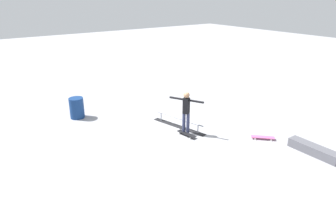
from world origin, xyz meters
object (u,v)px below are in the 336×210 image
Objects in this scene: grind_rail at (179,123)px; skate_ledge at (314,150)px; skater_main at (186,110)px; trash_bin at (77,108)px; skateboard_main at (187,134)px; loose_skateboard_pink at (263,137)px.

skate_ledge is at bearing -165.97° from grind_rail.
grind_rail is at bearing 137.47° from skater_main.
skater_main is 4.66m from trash_bin.
skater_main is 1.96× the size of skateboard_main.
loose_skateboard_pink is (-1.91, -1.94, -0.86)m from skater_main.
skateboard_main is 1.16× the size of loose_skateboard_pink.
skate_ledge is at bearing 29.09° from skateboard_main.
trash_bin is (3.93, 2.60, 0.35)m from skateboard_main.
skater_main is at bearing 145.26° from skateboard_main.
skateboard_main is (-0.14, 0.07, -0.86)m from skater_main.
skate_ledge is at bearing -29.27° from loose_skateboard_pink.
skate_ledge is (-4.15, -2.23, -0.01)m from grind_rail.
grind_rail is at bearing 155.93° from skateboard_main.
loose_skateboard_pink is (1.60, 0.45, -0.07)m from skate_ledge.
loose_skateboard_pink is (-1.77, -2.02, 0.00)m from skateboard_main.
loose_skateboard_pink is 0.84× the size of trash_bin.
skater_main reaches higher than loose_skateboard_pink.
trash_bin reaches higher than grind_rail.
skate_ledge is 2.27× the size of loose_skateboard_pink.
trash_bin is at bearing 27.81° from grind_rail.
grind_rail is 2.92× the size of skateboard_main.
grind_rail is 3.11m from loose_skateboard_pink.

